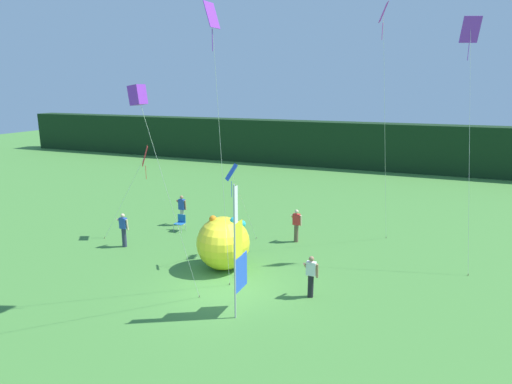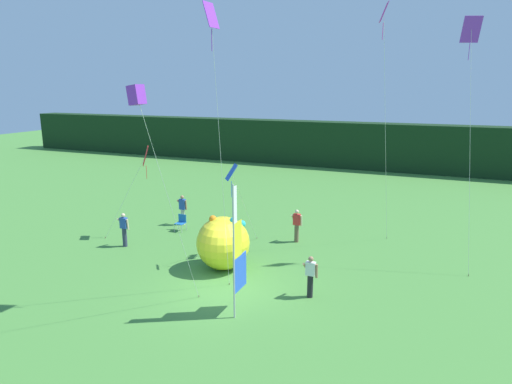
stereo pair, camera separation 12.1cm
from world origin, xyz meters
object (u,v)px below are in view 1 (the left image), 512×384
Objects in this scene: person_mid_field at (124,229)px; kite_magenta_diamond_5 at (384,31)px; folding_chair at (180,222)px; person_far_left at (311,275)px; kite_purple_diamond_3 at (213,37)px; person_far_right at (296,225)px; kite_purple_box_0 at (138,97)px; kite_purple_diamond_1 at (471,41)px; banner_flag at (238,253)px; kite_blue_diamond_4 at (233,177)px; person_near_banner at (182,209)px; inflatable_balloon at (223,243)px; kite_red_diamond_2 at (144,159)px.

kite_magenta_diamond_5 is at bearing 20.54° from person_mid_field.
person_far_left is at bearing -29.71° from folding_chair.
kite_magenta_diamond_5 is (4.54, 7.38, 0.75)m from kite_purple_diamond_3.
person_far_right is (-2.33, 5.67, 0.04)m from person_far_left.
kite_purple_box_0 is at bearing -45.84° from person_mid_field.
person_far_right is 0.16× the size of kite_purple_diamond_1.
kite_purple_diamond_1 reaches higher than banner_flag.
kite_purple_diamond_1 is at bearing 25.50° from kite_blue_diamond_4.
banner_flag reaches higher than person_far_left.
kite_purple_diamond_1 is at bearing 16.50° from person_mid_field.
kite_magenta_diamond_5 reaches higher than person_near_banner.
person_near_banner reaches higher than person_far_left.
kite_magenta_diamond_5 is (10.58, 0.07, 9.17)m from person_near_banner.
kite_blue_diamond_4 is (5.92, 0.14, 3.07)m from person_mid_field.
person_mid_field is at bearing -163.50° from kite_purple_diamond_1.
kite_purple_diamond_3 is at bearing -48.79° from folding_chair.
banner_flag reaches higher than inflatable_balloon.
person_far_left is 1.83× the size of folding_chair.
person_mid_field is 17.76m from kite_purple_diamond_1.
inflatable_balloon is 0.31× the size of kite_purple_box_0.
person_near_banner is 14.00m from kite_magenta_diamond_5.
person_far_left is at bearing 23.09° from kite_purple_diamond_3.
person_mid_field is 0.16× the size of kite_purple_diamond_1.
kite_red_diamond_2 is at bearing -126.79° from folding_chair.
kite_red_diamond_2 is 0.46× the size of kite_purple_diamond_3.
kite_red_diamond_2 reaches higher than folding_chair.
folding_chair is at bearing 53.21° from kite_red_diamond_2.
folding_chair is at bearing 69.14° from person_mid_field.
person_near_banner is 16.53m from kite_purple_diamond_1.
person_near_banner is 6.91m from person_far_right.
person_near_banner reaches higher than person_mid_field.
person_mid_field is 0.16× the size of kite_purple_diamond_3.
banner_flag reaches higher than person_far_right.
kite_purple_box_0 reaches higher than folding_chair.
kite_red_diamond_2 is 9.77m from kite_purple_diamond_3.
folding_chair is at bearing -174.29° from kite_magenta_diamond_5.
inflatable_balloon is 13.35m from kite_purple_diamond_1.
kite_blue_diamond_4 is at bearing -114.99° from person_far_right.
kite_purple_diamond_1 reaches higher than person_near_banner.
kite_purple_diamond_1 reaches higher than kite_purple_box_0.
kite_blue_diamond_4 is at bearing 1.33° from person_mid_field.
kite_purple_box_0 is 0.75× the size of kite_purple_diamond_3.
kite_purple_diamond_3 is at bearing -24.63° from person_mid_field.
kite_red_diamond_2 is at bearing -167.53° from kite_magenta_diamond_5.
person_mid_field is 0.36× the size of kite_red_diamond_2.
kite_purple_diamond_1 is at bearing 2.39° from kite_magenta_diamond_5.
person_mid_field reaches higher than folding_chair.
person_near_banner is 0.38× the size of kite_blue_diamond_4.
person_mid_field is at bearing 155.37° from kite_purple_diamond_3.
person_far_left is (9.23, -5.94, -0.06)m from person_near_banner.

